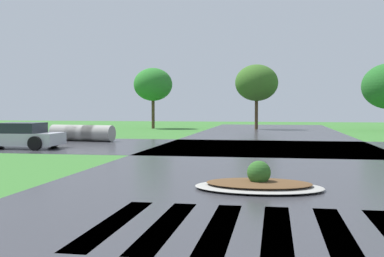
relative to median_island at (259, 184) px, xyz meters
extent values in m
cube|color=#35353A|center=(-0.04, 1.60, -0.13)|extent=(10.69, 80.00, 0.01)
cube|color=#35353A|center=(-0.04, 11.85, -0.13)|extent=(90.00, 9.62, 0.01)
cube|color=white|center=(-2.29, -3.69, -0.13)|extent=(0.45, 3.49, 0.01)
cube|color=white|center=(-1.39, -3.69, -0.13)|extent=(0.45, 3.49, 0.01)
cube|color=white|center=(-0.49, -3.69, -0.13)|extent=(0.45, 3.49, 0.01)
cube|color=white|center=(0.41, -3.69, -0.13)|extent=(0.45, 3.49, 0.01)
cube|color=white|center=(1.31, -3.69, -0.13)|extent=(0.45, 3.49, 0.01)
ellipsoid|color=#9E9B93|center=(0.00, 0.00, -0.07)|extent=(3.04, 1.93, 0.12)
ellipsoid|color=brown|center=(0.00, 0.00, 0.02)|extent=(2.49, 1.58, 0.10)
sphere|color=#2D6023|center=(0.00, 0.00, 0.27)|extent=(0.56, 0.56, 0.56)
cube|color=#B7B7BF|center=(-11.65, 9.36, 0.32)|extent=(4.28, 1.93, 0.56)
cube|color=#1E232B|center=(-11.33, 9.37, 0.84)|extent=(1.87, 1.66, 0.47)
cylinder|color=black|center=(-10.19, 8.44, 0.19)|extent=(0.65, 0.24, 0.64)
cylinder|color=black|center=(-10.23, 10.35, 0.19)|extent=(0.65, 0.24, 0.64)
cylinder|color=#9E9B93|center=(-11.50, 14.54, 0.32)|extent=(1.88, 1.18, 0.92)
cylinder|color=#9E9B93|center=(-10.47, 14.39, 0.32)|extent=(1.88, 1.18, 0.92)
cylinder|color=#9E9B93|center=(-9.45, 14.23, 0.32)|extent=(1.88, 1.18, 0.92)
cylinder|color=#4C3823|center=(-10.44, 30.39, 1.24)|extent=(0.28, 0.28, 2.75)
ellipsoid|color=#2A7529|center=(-10.44, 30.39, 3.82)|extent=(3.46, 3.46, 2.94)
cylinder|color=#4C3823|center=(-1.23, 30.40, 1.23)|extent=(0.28, 0.28, 2.73)
ellipsoid|color=#376322|center=(-1.23, 30.40, 3.90)|extent=(3.70, 3.70, 3.15)
camera|label=1|loc=(0.36, -11.29, 1.81)|focal=44.70mm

